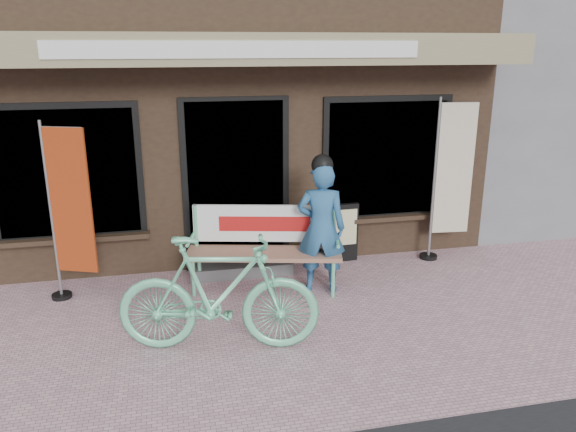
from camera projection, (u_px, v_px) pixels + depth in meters
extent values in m
plane|color=#C496A1|center=(265.00, 340.00, 5.55)|extent=(70.00, 70.00, 0.00)
cube|color=black|center=(213.00, 105.00, 9.69)|extent=(7.00, 6.00, 3.60)
cube|color=gray|center=(236.00, 49.00, 6.29)|extent=(7.00, 0.80, 0.35)
cube|color=white|center=(241.00, 49.00, 5.90)|extent=(4.00, 0.02, 0.18)
cube|color=black|center=(236.00, 185.00, 7.08)|extent=(1.20, 0.06, 2.10)
cube|color=black|center=(236.00, 185.00, 7.07)|extent=(1.35, 0.04, 2.20)
cube|color=black|center=(66.00, 173.00, 6.59)|extent=(1.60, 0.06, 1.50)
cube|color=black|center=(386.00, 159.00, 7.42)|extent=(1.60, 0.06, 1.50)
cube|color=black|center=(66.00, 173.00, 6.58)|extent=(1.75, 0.04, 1.65)
cube|color=black|center=(386.00, 159.00, 7.41)|extent=(1.75, 0.04, 1.65)
cube|color=black|center=(73.00, 239.00, 6.77)|extent=(1.80, 0.18, 0.06)
cube|color=black|center=(385.00, 218.00, 7.59)|extent=(1.80, 0.18, 0.06)
cube|color=#59595B|center=(241.00, 267.00, 7.16)|extent=(1.30, 0.45, 0.15)
cylinder|color=#6BD2A1|center=(193.00, 279.00, 6.47)|extent=(0.05, 0.05, 0.42)
cylinder|color=#6BD2A1|center=(199.00, 266.00, 6.85)|extent=(0.05, 0.05, 0.42)
cylinder|color=#6BD2A1|center=(333.00, 280.00, 6.44)|extent=(0.05, 0.05, 0.42)
cylinder|color=#6BD2A1|center=(331.00, 267.00, 6.83)|extent=(0.05, 0.05, 0.42)
cube|color=#A37059|center=(264.00, 254.00, 6.58)|extent=(1.87, 0.86, 0.05)
cylinder|color=#6BD2A1|center=(196.00, 227.00, 6.71)|extent=(0.05, 0.05, 0.55)
cylinder|color=#6BD2A1|center=(334.00, 228.00, 6.68)|extent=(0.05, 0.05, 0.55)
cube|color=white|center=(265.00, 223.00, 6.70)|extent=(1.67, 0.44, 0.45)
cube|color=#B21414|center=(265.00, 224.00, 6.68)|extent=(1.06, 0.26, 0.18)
cylinder|color=#6BD2A1|center=(191.00, 239.00, 6.54)|extent=(0.14, 0.44, 0.04)
cylinder|color=#6BD2A1|center=(337.00, 240.00, 6.51)|extent=(0.14, 0.44, 0.04)
imported|color=#295D8D|center=(321.00, 228.00, 6.48)|extent=(0.65, 0.52, 1.54)
sphere|color=black|center=(322.00, 165.00, 6.26)|extent=(0.31, 0.31, 0.25)
imported|color=#6BD2A1|center=(218.00, 294.00, 5.24)|extent=(1.96, 0.91, 1.14)
cylinder|color=gray|center=(51.00, 213.00, 6.18)|extent=(0.04, 0.04, 2.04)
cylinder|color=gray|center=(60.00, 127.00, 5.87)|extent=(0.44, 0.19, 0.02)
cube|color=#A03311|center=(71.00, 202.00, 6.10)|extent=(0.44, 0.19, 1.62)
cylinder|color=black|center=(62.00, 296.00, 6.48)|extent=(0.29, 0.29, 0.05)
cylinder|color=gray|center=(434.00, 181.00, 7.36)|extent=(0.04, 0.04, 2.17)
cylinder|color=gray|center=(459.00, 103.00, 7.09)|extent=(0.49, 0.07, 0.02)
cube|color=beige|center=(455.00, 169.00, 7.34)|extent=(0.49, 0.08, 1.73)
cylinder|color=black|center=(428.00, 256.00, 7.67)|extent=(0.26, 0.26, 0.05)
cube|color=black|center=(343.00, 233.00, 7.48)|extent=(0.40, 0.09, 0.79)
cube|color=beige|center=(345.00, 227.00, 7.41)|extent=(0.34, 0.03, 0.49)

